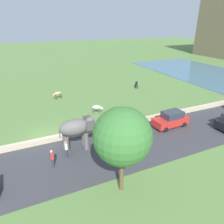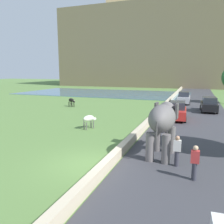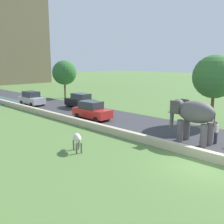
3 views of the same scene
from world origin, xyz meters
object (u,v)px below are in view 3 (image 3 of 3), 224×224
object	(u,v)px
elephant	(193,114)
person_trailing	(216,132)
car_silver	(32,98)
cow_white	(77,138)
car_red	(92,111)
car_black	(80,101)

from	to	relation	value
elephant	person_trailing	distance (m)	1.97
car_silver	cow_white	size ratio (longest dim) A/B	2.86
car_red	cow_white	bearing A→B (deg)	-136.47
car_red	car_silver	xyz separation A→B (m)	(0.00, 11.87, 0.00)
elephant	car_red	bearing A→B (deg)	90.08
elephant	car_red	size ratio (longest dim) A/B	0.86
person_trailing	cow_white	bearing A→B (deg)	143.48
car_red	car_black	bearing A→B (deg)	61.55
elephant	car_red	xyz separation A→B (m)	(-0.01, 10.52, -1.14)
cow_white	car_red	bearing A→B (deg)	43.53
person_trailing	car_black	xyz separation A→B (m)	(2.22, 17.63, 0.03)
elephant	car_silver	xyz separation A→B (m)	(-0.01, 22.38, -1.14)
person_trailing	car_black	world-z (taller)	car_black
elephant	person_trailing	world-z (taller)	elephant
car_red	car_silver	bearing A→B (deg)	89.99
person_trailing	cow_white	distance (m)	9.35
car_red	cow_white	size ratio (longest dim) A/B	2.90
person_trailing	car_black	distance (m)	17.77
car_silver	car_black	distance (m)	6.82
car_red	cow_white	world-z (taller)	car_red
car_silver	elephant	bearing A→B (deg)	-89.97
elephant	car_silver	size ratio (longest dim) A/B	0.87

